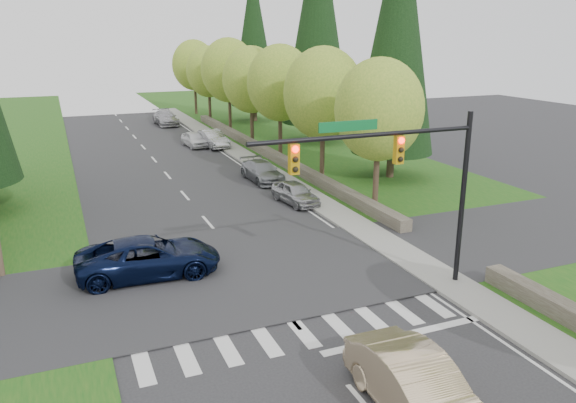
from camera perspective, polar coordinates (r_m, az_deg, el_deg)
ground at (r=16.65m, az=6.27°, el=-18.23°), size 120.00×120.00×0.00m
grass_east at (r=38.69m, az=9.04°, el=2.32°), size 14.00×110.00×0.06m
cross_street at (r=23.04m, az=-3.36°, el=-7.69°), size 120.00×8.00×0.10m
sidewalk_east at (r=37.73m, az=-0.50°, el=2.22°), size 1.80×80.00×0.13m
curb_east at (r=37.43m, az=-1.71°, el=2.09°), size 0.20×80.00×0.13m
stone_wall_north at (r=45.53m, az=-2.30°, el=5.10°), size 0.70×40.00×0.70m
traffic_signal at (r=20.31m, az=11.49°, el=3.51°), size 8.70×0.37×6.80m
decid_tree_0 at (r=30.66m, az=9.24°, el=9.17°), size 4.80×4.80×8.37m
decid_tree_1 at (r=36.78m, az=3.61°, el=10.89°), size 5.20×5.20×8.80m
decid_tree_2 at (r=43.06m, az=-0.81°, el=11.94°), size 5.00×5.00×8.82m
decid_tree_3 at (r=49.66m, az=-3.76°, el=12.24°), size 5.00×5.00×8.55m
decid_tree_4 at (r=56.32m, az=-6.04°, el=13.12°), size 5.40×5.40×9.18m
decid_tree_5 at (r=63.03m, az=-8.08°, el=12.94°), size 4.80×4.80×8.30m
decid_tree_6 at (r=69.82m, az=-9.52°, el=13.50°), size 5.20×5.20×8.86m
conifer_e_a at (r=38.05m, az=11.08°, el=16.84°), size 5.44×5.44×17.80m
conifer_e_b at (r=50.79m, az=3.04°, el=18.14°), size 6.12×6.12×19.80m
conifer_e_c at (r=63.37m, az=-3.52°, el=16.49°), size 5.10×5.10×16.80m
sedan_champagne at (r=15.45m, az=12.99°, el=-17.98°), size 1.82×5.02×1.65m
suv_navy at (r=23.56m, az=-13.96°, el=-5.51°), size 5.89×2.97×1.60m
parked_car_a at (r=32.54m, az=0.76°, el=0.90°), size 1.98×3.92×1.28m
parked_car_b at (r=37.62m, az=-2.65°, el=3.09°), size 2.03×4.61×1.32m
parked_car_c at (r=49.36m, az=-7.67°, el=6.33°), size 2.10×4.63×1.47m
parked_car_d at (r=49.90m, az=-9.50°, el=6.25°), size 1.85×3.90×1.29m
parked_car_e at (r=62.60m, az=-12.32°, el=8.30°), size 2.24×5.26×1.51m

